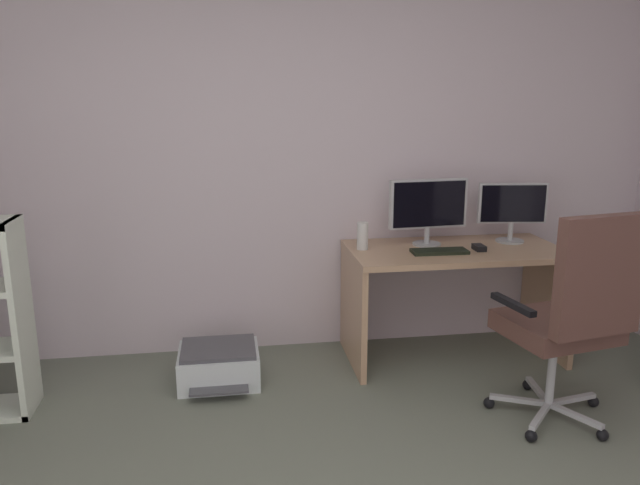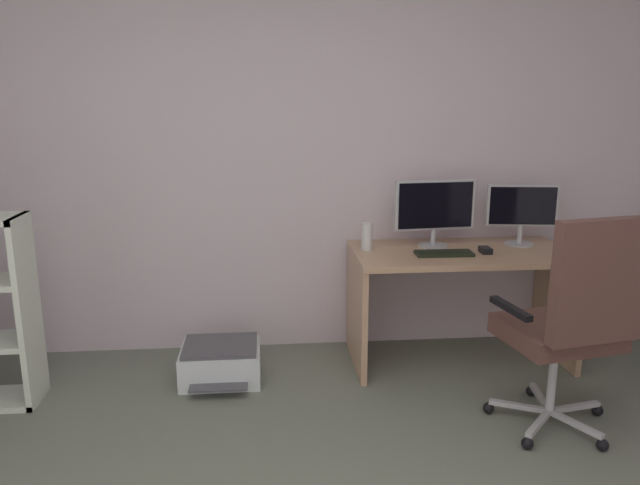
# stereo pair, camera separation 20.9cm
# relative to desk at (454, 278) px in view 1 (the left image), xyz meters

# --- Properties ---
(wall_back) EXTENTS (5.08, 0.10, 2.66)m
(wall_back) POSITION_rel_desk_xyz_m (-1.09, 0.39, 0.81)
(wall_back) COLOR silver
(wall_back) RESTS_ON ground
(desk) EXTENTS (1.33, 0.68, 0.72)m
(desk) POSITION_rel_desk_xyz_m (0.00, 0.00, 0.00)
(desk) COLOR tan
(desk) RESTS_ON ground
(monitor_main) EXTENTS (0.51, 0.18, 0.42)m
(monitor_main) POSITION_rel_desk_xyz_m (-0.15, 0.11, 0.45)
(monitor_main) COLOR #B2B5B7
(monitor_main) RESTS_ON desk
(monitor_secondary) EXTENTS (0.44, 0.18, 0.38)m
(monitor_secondary) POSITION_rel_desk_xyz_m (0.41, 0.11, 0.43)
(monitor_secondary) COLOR #B2B5B7
(monitor_secondary) RESTS_ON desk
(keyboard) EXTENTS (0.34, 0.14, 0.02)m
(keyboard) POSITION_rel_desk_xyz_m (-0.14, -0.10, 0.21)
(keyboard) COLOR black
(keyboard) RESTS_ON desk
(computer_mouse) EXTENTS (0.06, 0.10, 0.03)m
(computer_mouse) POSITION_rel_desk_xyz_m (0.12, -0.07, 0.21)
(computer_mouse) COLOR black
(computer_mouse) RESTS_ON desk
(desktop_speaker) EXTENTS (0.07, 0.07, 0.17)m
(desktop_speaker) POSITION_rel_desk_xyz_m (-0.58, 0.06, 0.28)
(desktop_speaker) COLOR silver
(desktop_speaker) RESTS_ON desk
(office_chair) EXTENTS (0.64, 0.65, 1.13)m
(office_chair) POSITION_rel_desk_xyz_m (0.25, -0.92, 0.10)
(office_chair) COLOR #B7BABC
(office_chair) RESTS_ON ground
(printer) EXTENTS (0.46, 0.47, 0.22)m
(printer) POSITION_rel_desk_xyz_m (-1.48, -0.15, -0.42)
(printer) COLOR silver
(printer) RESTS_ON ground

